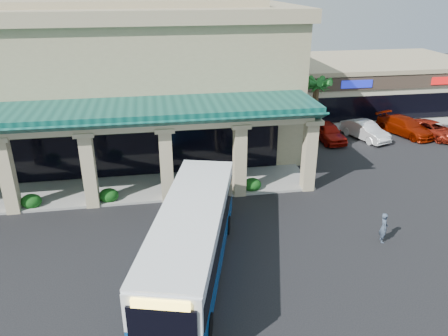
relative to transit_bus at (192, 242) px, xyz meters
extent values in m
plane|color=black|center=(2.25, 2.34, -1.67)|extent=(110.00, 110.00, 0.00)
imported|color=#3C495D|center=(10.02, 0.94, -0.85)|extent=(0.54, 0.68, 1.65)
imported|color=#950F07|center=(13.14, 16.17, -0.90)|extent=(2.10, 4.66, 1.56)
imported|color=white|center=(16.42, 15.99, -0.91)|extent=(2.96, 4.90, 1.53)
imported|color=#881702|center=(20.40, 16.44, -0.90)|extent=(3.95, 5.77, 1.55)
imported|color=maroon|center=(22.41, 15.47, -1.00)|extent=(3.84, 5.35, 1.35)
camera|label=1|loc=(-1.40, -16.83, 10.95)|focal=35.00mm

